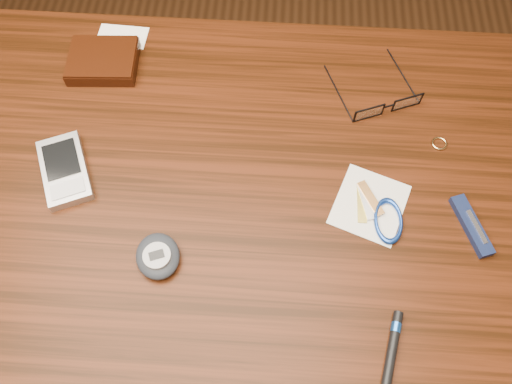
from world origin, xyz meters
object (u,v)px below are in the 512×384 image
notepad_keys (379,213)px  pocket_knife (472,226)px  eyeglasses (386,105)px  wallet_and_card (103,60)px  pda_phone (65,170)px  desk (222,224)px  pedometer (158,256)px

notepad_keys → pocket_knife: pocket_knife is taller
eyeglasses → wallet_and_card: bearing=172.6°
pda_phone → desk: bearing=-5.7°
eyeglasses → desk: bearing=-145.5°
wallet_and_card → desk: bearing=-47.4°
desk → notepad_keys: bearing=-3.5°
pda_phone → pedometer: 0.20m
desk → notepad_keys: size_ratio=7.56×
notepad_keys → pocket_knife: 0.13m
wallet_and_card → notepad_keys: bearing=-28.9°
eyeglasses → pocket_knife: 0.23m
desk → pedometer: size_ratio=11.77×
eyeglasses → pda_phone: (-0.48, -0.15, -0.00)m
wallet_and_card → pocket_knife: bearing=-24.3°
desk → pocket_knife: (0.36, -0.03, 0.11)m
wallet_and_card → pda_phone: 0.21m
wallet_and_card → notepad_keys: size_ratio=1.08×
pedometer → pocket_knife: bearing=10.0°
notepad_keys → pda_phone: bearing=175.4°
desk → wallet_and_card: size_ratio=6.99×
eyeglasses → pda_phone: bearing=-162.7°
wallet_and_card → notepad_keys: wallet_and_card is taller
pedometer → pda_phone: bearing=141.8°
pda_phone → eyeglasses: bearing=17.3°
wallet_and_card → pda_phone: size_ratio=1.08×
desk → pda_phone: bearing=174.3°
notepad_keys → pedometer: bearing=-163.7°
wallet_and_card → eyeglasses: eyeglasses is taller
pedometer → pocket_knife: pedometer is taller
desk → wallet_and_card: (-0.21, 0.23, 0.11)m
desk → eyeglasses: eyeglasses is taller
wallet_and_card → pocket_knife: wallet_and_card is taller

